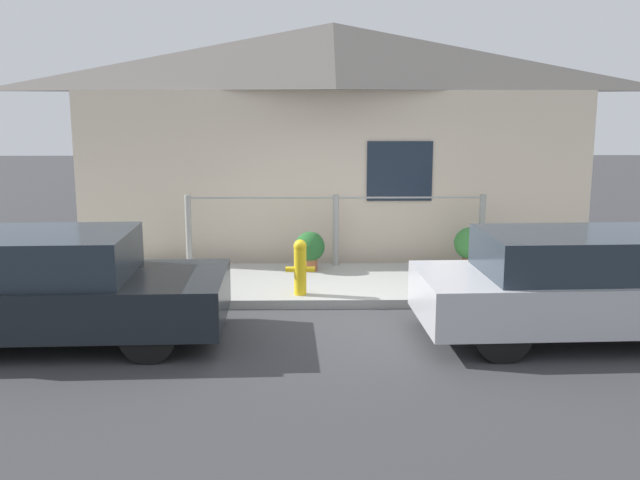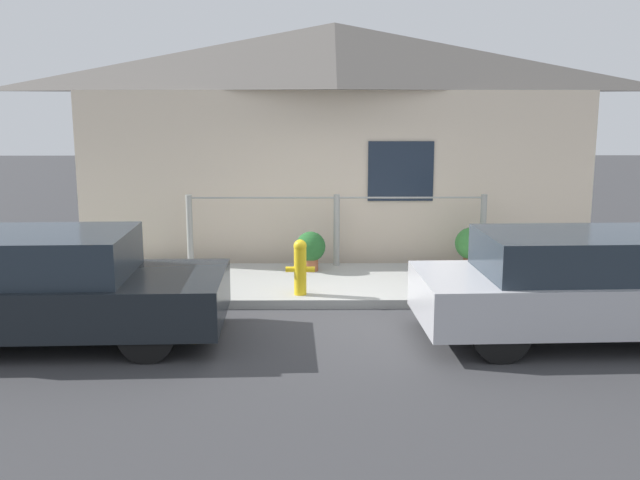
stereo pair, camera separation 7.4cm
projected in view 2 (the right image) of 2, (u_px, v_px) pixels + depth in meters
ground_plane at (341, 309)px, 9.67m from camera, size 60.00×60.00×0.00m
sidewalk at (338, 284)px, 10.79m from camera, size 24.00×2.30×0.13m
house at (335, 71)px, 12.59m from camera, size 9.11×2.23×4.16m
fence at (337, 227)px, 11.63m from camera, size 4.90×0.10×1.17m
car_left at (44, 287)px, 8.25m from camera, size 4.11×1.88×1.29m
car_right at (585, 286)px, 8.31m from camera, size 4.04×1.77×1.28m
fire_hydrant at (300, 266)px, 9.87m from camera, size 0.41×0.18×0.78m
potted_plant_near_hydrant at (311, 248)px, 11.30m from camera, size 0.48×0.48×0.63m
potted_plant_by_fence at (128, 254)px, 11.23m from camera, size 0.36×0.36×0.52m
potted_plant_corner at (471, 245)px, 11.55m from camera, size 0.52×0.52×0.65m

